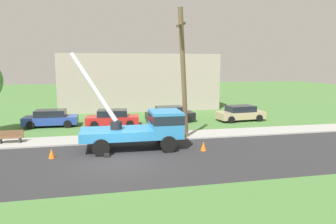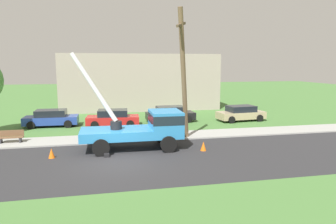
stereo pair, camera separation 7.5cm
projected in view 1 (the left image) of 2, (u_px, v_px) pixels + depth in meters
ground_plane at (111, 122)px, 28.52m from camera, size 120.00×120.00×0.00m
road_asphalt at (119, 162)px, 16.93m from camera, size 80.00×8.20×0.01m
sidewalk_strip at (114, 138)px, 22.12m from camera, size 80.00×2.56×0.10m
utility_truck at (145, 126)px, 19.52m from camera, size 6.76×3.20×5.98m
leaning_utility_pole at (183, 75)px, 20.90m from camera, size 1.57×2.55×8.85m
traffic_cone_ahead at (203, 146)px, 19.13m from camera, size 0.36×0.36×0.56m
traffic_cone_behind at (52, 153)px, 17.58m from camera, size 0.36×0.36×0.56m
parked_sedan_blue at (51, 118)px, 26.54m from camera, size 4.44×2.09×1.42m
parked_sedan_red at (113, 118)px, 26.64m from camera, size 4.53×2.25×1.42m
parked_sedan_black at (170, 114)px, 28.74m from camera, size 4.46×2.12×1.42m
parked_sedan_tan at (240, 113)px, 29.25m from camera, size 4.55×2.29×1.42m
park_bench at (10, 137)px, 20.70m from camera, size 1.60×0.45×0.90m
lowrise_building_backdrop at (139, 82)px, 37.13m from camera, size 18.00×6.00×6.40m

